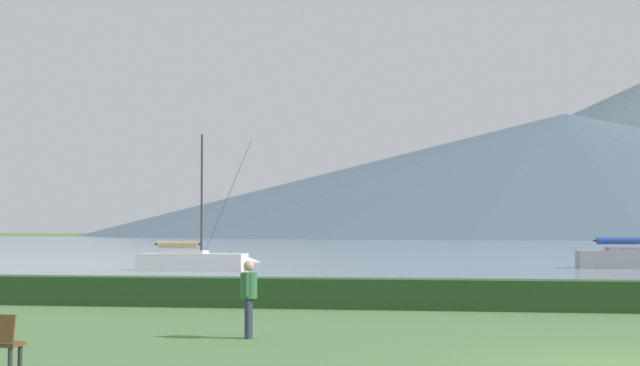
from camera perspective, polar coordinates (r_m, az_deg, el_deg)
ground_plane at (r=17.93m, az=17.29°, el=-10.06°), size 1000.00×1000.00×0.00m
harbor_water at (r=154.65m, az=10.21°, el=-3.52°), size 320.00×246.00×0.00m
hedge_line at (r=28.78m, az=14.22°, el=-6.40°), size 80.00×1.20×0.88m
sailboat_slip_0 at (r=55.46m, az=-7.37°, el=-4.50°), size 7.01×2.23×7.67m
sailboat_slip_4 at (r=61.26m, az=18.02°, el=-4.16°), size 7.82×2.60×8.46m
person_seated_viewer at (r=21.04m, az=-4.18°, el=-6.40°), size 0.36×0.57×1.65m
distant_hill_central_peak at (r=377.61m, az=14.17°, el=0.50°), size 356.15×356.15×45.75m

